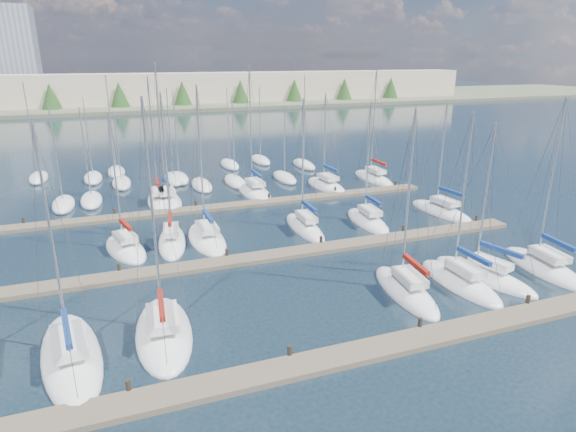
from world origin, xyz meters
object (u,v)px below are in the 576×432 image
object	(u,v)px
sailboat_d	(406,291)
sailboat_r	(374,178)
sailboat_i	(172,241)
sailboat_q	(326,186)
sailboat_f	(484,276)
sailboat_k	(305,227)
sailboat_c	(164,332)
sailboat_p	(254,191)
sailboat_b	(71,356)
sailboat_m	(441,211)
sailboat_j	(207,238)
sailboat_e	(460,282)
sailboat_g	(543,267)
sailboat_h	(126,249)
sailboat_l	(368,221)
sailboat_o	(167,200)
sailboat_n	(158,201)

from	to	relation	value
sailboat_d	sailboat_r	distance (m)	31.14
sailboat_i	sailboat_q	size ratio (longest dim) A/B	1.11
sailboat_f	sailboat_r	distance (m)	28.83
sailboat_k	sailboat_d	distance (m)	13.98
sailboat_q	sailboat_i	bearing A→B (deg)	-152.00
sailboat_k	sailboat_q	bearing A→B (deg)	59.27
sailboat_c	sailboat_p	world-z (taller)	sailboat_p
sailboat_p	sailboat_b	world-z (taller)	sailboat_p
sailboat_k	sailboat_m	world-z (taller)	sailboat_k
sailboat_p	sailboat_c	bearing A→B (deg)	-116.58
sailboat_k	sailboat_j	bearing A→B (deg)	179.07
sailboat_q	sailboat_e	xyz separation A→B (m)	(-2.12, -26.95, 0.01)
sailboat_q	sailboat_d	xyz separation A→B (m)	(-6.39, -26.78, 0.01)
sailboat_b	sailboat_r	bearing A→B (deg)	32.14
sailboat_c	sailboat_g	bearing A→B (deg)	2.22
sailboat_h	sailboat_b	size ratio (longest dim) A/B	0.91
sailboat_l	sailboat_q	world-z (taller)	sailboat_q
sailboat_r	sailboat_e	xyz separation A→B (m)	(-9.33, -28.18, -0.00)
sailboat_h	sailboat_j	bearing A→B (deg)	-13.62
sailboat_h	sailboat_r	xyz separation A→B (m)	(30.88, 13.83, 0.01)
sailboat_r	sailboat_p	bearing A→B (deg)	-177.53
sailboat_d	sailboat_o	bearing A→B (deg)	120.72
sailboat_b	sailboat_c	bearing A→B (deg)	0.25
sailboat_g	sailboat_d	world-z (taller)	sailboat_g
sailboat_m	sailboat_b	size ratio (longest dim) A/B	0.89
sailboat_q	sailboat_m	xyz separation A→B (m)	(6.70, -13.21, 0.00)
sailboat_h	sailboat_e	xyz separation A→B (m)	(21.56, -14.35, 0.00)
sailboat_k	sailboat_n	bearing A→B (deg)	132.38
sailboat_g	sailboat_h	distance (m)	32.41
sailboat_j	sailboat_i	bearing A→B (deg)	173.00
sailboat_k	sailboat_n	distance (m)	17.74
sailboat_q	sailboat_e	world-z (taller)	sailboat_e
sailboat_i	sailboat_n	distance (m)	12.71
sailboat_j	sailboat_g	distance (m)	26.64
sailboat_p	sailboat_n	bearing A→B (deg)	-179.72
sailboat_r	sailboat_e	size ratio (longest dim) A/B	1.14
sailboat_l	sailboat_b	distance (m)	28.76
sailboat_g	sailboat_h	bearing A→B (deg)	159.51
sailboat_k	sailboat_o	xyz separation A→B (m)	(-10.82, 13.16, -0.00)
sailboat_i	sailboat_d	distance (m)	19.85
sailboat_i	sailboat_g	bearing A→B (deg)	-22.78
sailboat_c	sailboat_b	distance (m)	4.86
sailboat_j	sailboat_d	world-z (taller)	sailboat_j
sailboat_f	sailboat_e	distance (m)	2.28
sailboat_d	sailboat_f	bearing A→B (deg)	6.44
sailboat_n	sailboat_c	bearing A→B (deg)	-92.33
sailboat_h	sailboat_c	bearing A→B (deg)	-97.89
sailboat_b	sailboat_l	bearing A→B (deg)	21.15
sailboat_i	sailboat_o	world-z (taller)	sailboat_o
sailboat_l	sailboat_e	bearing A→B (deg)	-87.48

